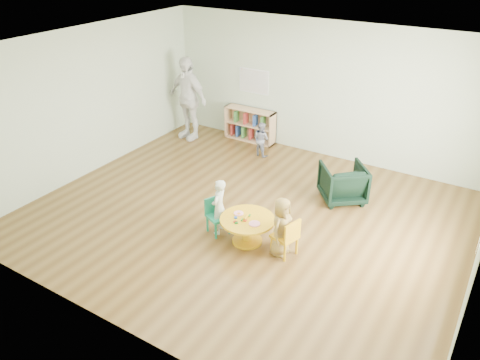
{
  "coord_description": "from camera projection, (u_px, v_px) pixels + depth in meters",
  "views": [
    {
      "loc": [
        3.45,
        -5.79,
        4.27
      ],
      "look_at": [
        0.06,
        -0.3,
        0.83
      ],
      "focal_mm": 35.0,
      "sensor_mm": 36.0,
      "label": 1
    }
  ],
  "objects": [
    {
      "name": "room",
      "position": [
        248.0,
        109.0,
        7.07
      ],
      "size": [
        7.1,
        7.0,
        2.8
      ],
      "color": "brown",
      "rests_on": "ground"
    },
    {
      "name": "activity_table",
      "position": [
        247.0,
        226.0,
        7.15
      ],
      "size": [
        0.84,
        0.84,
        0.47
      ],
      "rotation": [
        0.0,
        0.0,
        -0.19
      ],
      "color": "gold",
      "rests_on": "ground"
    },
    {
      "name": "kid_chair_left",
      "position": [
        217.0,
        214.0,
        7.4
      ],
      "size": [
        0.42,
        0.42,
        0.59
      ],
      "rotation": [
        0.0,
        0.0,
        -1.99
      ],
      "color": "#188863",
      "rests_on": "ground"
    },
    {
      "name": "kid_chair_right",
      "position": [
        287.0,
        236.0,
        6.83
      ],
      "size": [
        0.41,
        0.41,
        0.61
      ],
      "rotation": [
        0.0,
        0.0,
        1.3
      ],
      "color": "gold",
      "rests_on": "ground"
    },
    {
      "name": "bookshelf",
      "position": [
        250.0,
        125.0,
        10.68
      ],
      "size": [
        1.2,
        0.3,
        0.75
      ],
      "color": "tan",
      "rests_on": "ground"
    },
    {
      "name": "alphabet_poster",
      "position": [
        254.0,
        81.0,
        10.31
      ],
      "size": [
        0.74,
        0.01,
        0.54
      ],
      "color": "white",
      "rests_on": "ground"
    },
    {
      "name": "armchair",
      "position": [
        343.0,
        183.0,
        8.27
      ],
      "size": [
        1.03,
        1.03,
        0.68
      ],
      "primitive_type": "imported",
      "rotation": [
        0.0,
        0.0,
        3.83
      ],
      "color": "black",
      "rests_on": "ground"
    },
    {
      "name": "child_left",
      "position": [
        219.0,
        207.0,
        7.31
      ],
      "size": [
        0.28,
        0.37,
        0.93
      ],
      "primitive_type": "imported",
      "rotation": [
        0.0,
        0.0,
        -1.39
      ],
      "color": "silver",
      "rests_on": "ground"
    },
    {
      "name": "child_right",
      "position": [
        281.0,
        227.0,
        6.81
      ],
      "size": [
        0.31,
        0.46,
        0.93
      ],
      "primitive_type": "imported",
      "rotation": [
        0.0,
        0.0,
        1.59
      ],
      "color": "yellow",
      "rests_on": "ground"
    },
    {
      "name": "toddler",
      "position": [
        261.0,
        139.0,
        9.92
      ],
      "size": [
        0.41,
        0.35,
        0.74
      ],
      "primitive_type": "imported",
      "rotation": [
        0.0,
        0.0,
        2.94
      ],
      "color": "#1B2545",
      "rests_on": "ground"
    },
    {
      "name": "adult_caretaker",
      "position": [
        188.0,
        98.0,
        10.55
      ],
      "size": [
        1.17,
        0.65,
        1.89
      ],
      "primitive_type": "imported",
      "rotation": [
        0.0,
        0.0,
        -0.18
      ],
      "color": "white",
      "rests_on": "ground"
    }
  ]
}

